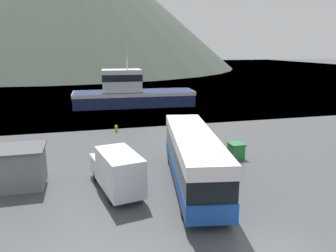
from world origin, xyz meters
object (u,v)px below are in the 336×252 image
at_px(tour_bus, 193,156).
at_px(fishing_boat, 131,93).
at_px(storage_bin, 236,150).
at_px(dock_kiosk, 22,167).
at_px(delivery_van, 117,170).

height_order(tour_bus, fishing_boat, fishing_boat).
xyz_separation_m(storage_bin, dock_kiosk, (-15.79, -1.52, 0.68)).
xyz_separation_m(fishing_boat, dock_kiosk, (-11.14, -27.56, -0.69)).
bearing_deg(dock_kiosk, fishing_boat, 67.99).
bearing_deg(dock_kiosk, tour_bus, -13.68).
xyz_separation_m(tour_bus, fishing_boat, (0.45, 30.16, 0.06)).
xyz_separation_m(tour_bus, delivery_van, (-4.87, 0.27, -0.55)).
xyz_separation_m(delivery_van, dock_kiosk, (-5.81, 2.33, -0.07)).
bearing_deg(tour_bus, fishing_boat, 99.14).
height_order(tour_bus, dock_kiosk, tour_bus).
bearing_deg(tour_bus, storage_bin, 48.98).
bearing_deg(delivery_van, dock_kiosk, 147.40).
height_order(tour_bus, delivery_van, tour_bus).
bearing_deg(dock_kiosk, delivery_van, -21.82).
distance_m(tour_bus, storage_bin, 6.69).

